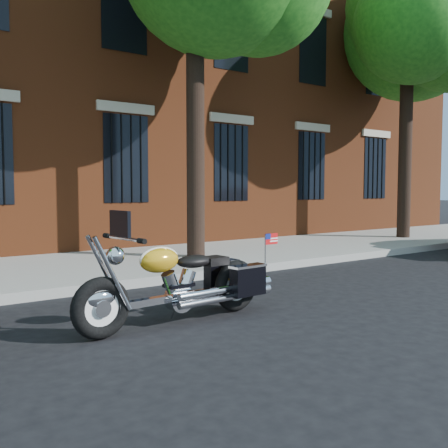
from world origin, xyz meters
TOP-DOWN VIEW (x-y plane):
  - ground at (0.00, 0.00)m, footprint 120.00×120.00m
  - curb at (0.00, 1.38)m, footprint 40.00×0.16m
  - sidewalk at (0.00, 3.26)m, footprint 40.00×3.60m
  - building at (0.00, 10.06)m, footprint 26.00×10.08m
  - tree_right at (7.42, 2.96)m, footprint 4.12×3.92m
  - motorcycle at (-2.01, -0.79)m, footprint 2.57×0.82m

SIDE VIEW (x-z plane):
  - ground at x=0.00m, z-range 0.00..0.00m
  - curb at x=0.00m, z-range 0.00..0.15m
  - sidewalk at x=0.00m, z-range 0.00..0.15m
  - motorcycle at x=-2.01m, z-range -0.21..1.08m
  - building at x=0.00m, z-range 0.00..12.00m
  - tree_right at x=7.42m, z-range 1.91..10.45m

